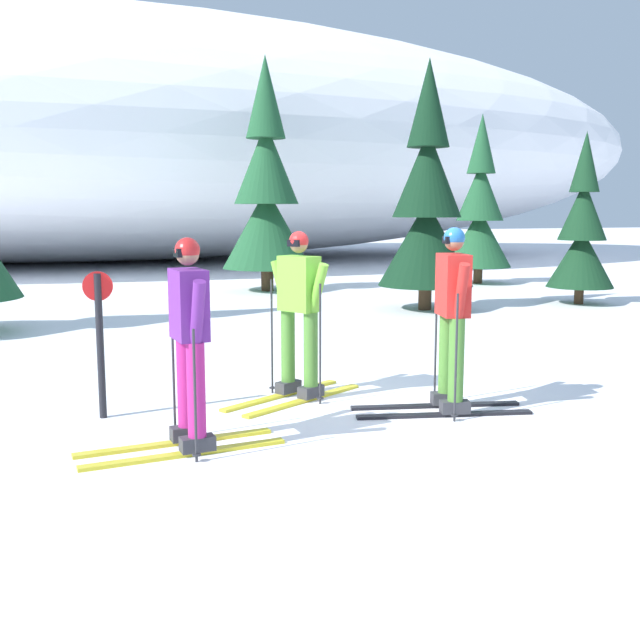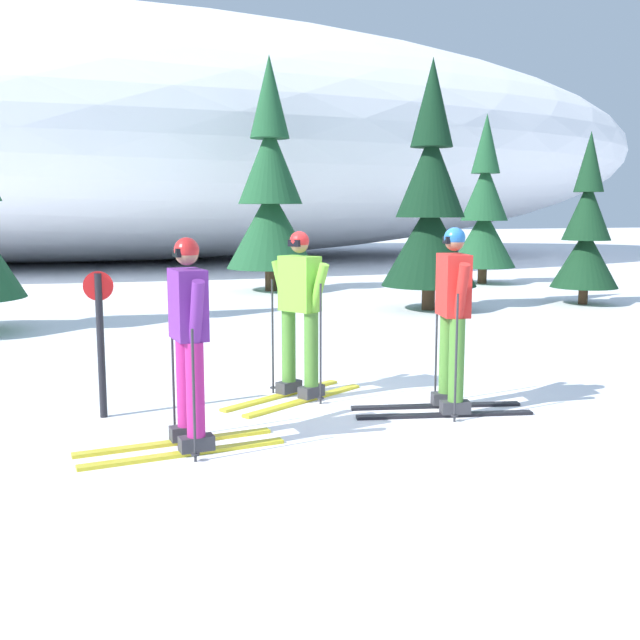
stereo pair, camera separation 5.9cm
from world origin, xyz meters
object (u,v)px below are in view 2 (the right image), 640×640
pine_tree_center (430,207)px  pine_tree_far_right (484,214)px  pine_tree_center_right (586,233)px  pine_tree_center_left (270,194)px  skier_red_jacket (452,316)px  skier_purple_jacket (188,340)px  skier_lime_jacket (299,312)px  trail_marker_post (100,335)px

pine_tree_center → pine_tree_far_right: size_ratio=1.08×
pine_tree_center_right → pine_tree_center_left: bearing=140.0°
skier_red_jacket → skier_purple_jacket: size_ratio=1.03×
pine_tree_center_right → pine_tree_far_right: 4.61m
skier_lime_jacket → trail_marker_post: bearing=-176.7°
skier_purple_jacket → pine_tree_center_left: bearing=71.7°
skier_purple_jacket → pine_tree_center_left: pine_tree_center_left is taller
pine_tree_center_right → trail_marker_post: bearing=-150.4°
trail_marker_post → pine_tree_center: bearing=42.4°
trail_marker_post → skier_lime_jacket: bearing=3.3°
pine_tree_center → pine_tree_far_right: 5.79m
skier_lime_jacket → skier_purple_jacket: (-1.38, -1.34, -0.00)m
skier_purple_jacket → pine_tree_center: (5.89, 7.19, 1.11)m
trail_marker_post → pine_tree_center_right: bearing=29.6°
skier_purple_jacket → pine_tree_center: pine_tree_center is taller
skier_red_jacket → pine_tree_center: pine_tree_center is taller
skier_purple_jacket → trail_marker_post: 1.39m
skier_red_jacket → skier_lime_jacket: bearing=140.6°
pine_tree_center → pine_tree_center_left: bearing=114.9°
pine_tree_center_right → pine_tree_far_right: (0.32, 4.59, 0.38)m
skier_purple_jacket → pine_tree_center: 9.36m
pine_tree_far_right → trail_marker_post: size_ratio=3.18×
skier_red_jacket → pine_tree_center_right: (6.79, 6.62, 0.54)m
pine_tree_far_right → trail_marker_post: (-10.37, -10.30, -1.08)m
skier_red_jacket → pine_tree_center_left: 11.44m
skier_lime_jacket → pine_tree_center_left: 10.66m
pine_tree_center_left → trail_marker_post: 11.42m
skier_lime_jacket → skier_red_jacket: (1.24, -1.02, 0.03)m
skier_lime_jacket → pine_tree_far_right: 13.20m
pine_tree_far_right → skier_red_jacket: bearing=-122.4°
pine_tree_center_right → trail_marker_post: 11.58m
skier_red_jacket → pine_tree_center: bearing=64.6°
skier_red_jacket → pine_tree_far_right: pine_tree_far_right is taller
skier_red_jacket → trail_marker_post: bearing=164.5°
skier_purple_jacket → trail_marker_post: bearing=117.8°
pine_tree_center_left → pine_tree_center_right: 7.32m
pine_tree_center → trail_marker_post: (-6.53, -5.96, -1.23)m
skier_purple_jacket → trail_marker_post: (-0.65, 1.22, -0.12)m
pine_tree_center_left → pine_tree_center_right: size_ratio=1.57×
skier_lime_jacket → pine_tree_center_right: (8.03, 5.60, 0.58)m
pine_tree_center → trail_marker_post: pine_tree_center is taller
skier_lime_jacket → pine_tree_center: 7.47m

